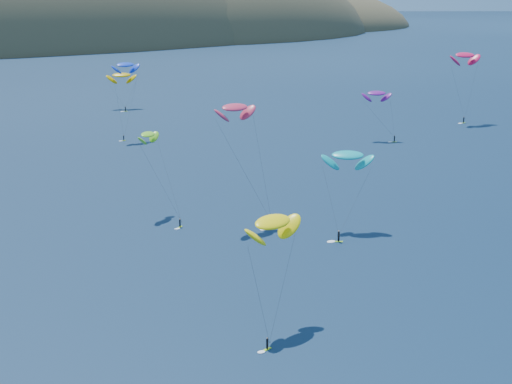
{
  "coord_description": "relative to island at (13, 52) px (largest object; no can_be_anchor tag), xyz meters",
  "views": [
    {
      "loc": [
        -41.08,
        -27.67,
        45.24
      ],
      "look_at": [
        12.26,
        80.0,
        9.0
      ],
      "focal_mm": 50.0,
      "sensor_mm": 36.0,
      "label": 1
    }
  ],
  "objects": [
    {
      "name": "kitesurfer_8",
      "position": [
        82.03,
        -412.92,
        32.17
      ],
      "size": [
        11.16,
        6.27,
        24.52
      ],
      "rotation": [
        0.0,
        0.0,
        -0.05
      ],
      "color": "#94CC16",
      "rests_on": "ground"
    },
    {
      "name": "kitesurfer_2",
      "position": [
        -38.96,
        -511.21,
        24.97
      ],
      "size": [
        10.04,
        10.84,
        16.79
      ],
      "rotation": [
        0.0,
        0.0,
        0.3
      ],
      "color": "#94CC16",
      "rests_on": "ground"
    },
    {
      "name": "kitesurfer_5",
      "position": [
        -8.49,
        -482.91,
        24.48
      ],
      "size": [
        11.75,
        11.46,
        16.33
      ],
      "rotation": [
        0.0,
        0.0,
        -0.47
      ],
      "color": "#94CC16",
      "rests_on": "ground"
    },
    {
      "name": "kitesurfer_3",
      "position": [
        -38.71,
        -458.06,
        26.46
      ],
      "size": [
        6.47,
        15.45,
        17.48
      ],
      "rotation": [
        0.0,
        0.0,
        0.68
      ],
      "color": "#94CC16",
      "rests_on": "ground"
    },
    {
      "name": "kitesurfer_6",
      "position": [
        41.35,
        -422.38,
        24.06
      ],
      "size": [
        8.93,
        10.27,
        15.62
      ],
      "rotation": [
        0.0,
        0.0,
        -0.43
      ],
      "color": "#94CC16",
      "rests_on": "ground"
    },
    {
      "name": "kitesurfer_11",
      "position": [
        -10.03,
        -339.06,
        22.51
      ],
      "size": [
        10.92,
        11.99,
        14.59
      ],
      "rotation": [
        0.0,
        0.0,
        -0.27
      ],
      "color": "#94CC16",
      "rests_on": "ground"
    },
    {
      "name": "kitesurfer_9",
      "position": [
        -25.63,
        -470.47,
        32.74
      ],
      "size": [
        8.86,
        10.43,
        24.41
      ],
      "rotation": [
        0.0,
        0.0,
        0.15
      ],
      "color": "#94CC16",
      "rests_on": "ground"
    },
    {
      "name": "kitesurfer_4",
      "position": [
        -22.74,
        -388.98,
        32.02
      ],
      "size": [
        8.6,
        6.21,
        23.59
      ],
      "rotation": [
        0.0,
        0.0,
        0.14
      ],
      "color": "#94CC16",
      "rests_on": "ground"
    },
    {
      "name": "island",
      "position": [
        0.0,
        0.0,
        0.0
      ],
      "size": [
        730.0,
        300.0,
        210.0
      ],
      "color": "#3D3526",
      "rests_on": "ground"
    }
  ]
}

